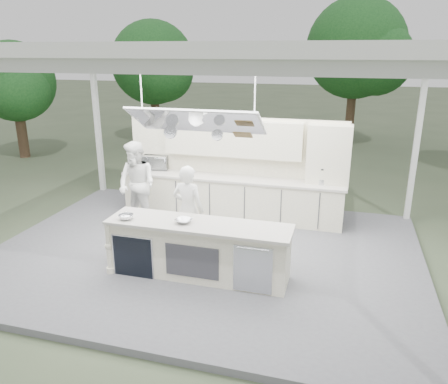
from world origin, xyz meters
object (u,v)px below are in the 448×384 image
(head_chef, at_px, (188,210))
(sous_chef, at_px, (137,185))
(demo_island, at_px, (198,249))
(back_counter, at_px, (231,197))

(head_chef, bearing_deg, sous_chef, -23.73)
(demo_island, xyz_separation_m, sous_chef, (-1.96, 1.74, 0.45))
(head_chef, relative_size, sous_chef, 0.91)
(back_counter, relative_size, head_chef, 3.00)
(demo_island, relative_size, back_counter, 0.61)
(demo_island, bearing_deg, head_chef, 119.35)
(head_chef, distance_m, sous_chef, 1.77)
(demo_island, height_order, back_counter, same)
(back_counter, distance_m, head_chef, 2.05)
(head_chef, height_order, sous_chef, sous_chef)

